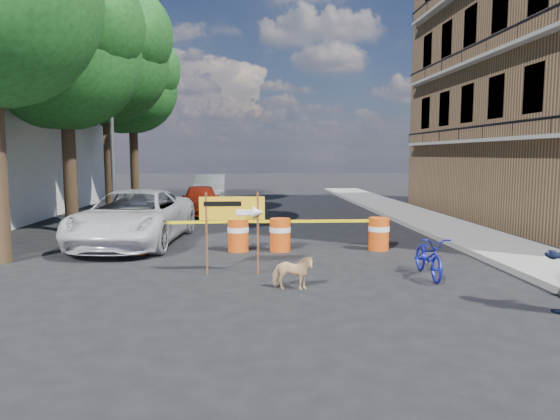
{
  "coord_description": "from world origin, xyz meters",
  "views": [
    {
      "loc": [
        -0.87,
        -10.44,
        2.63
      ],
      "look_at": [
        -0.03,
        1.48,
        1.3
      ],
      "focal_mm": 32.0,
      "sensor_mm": 36.0,
      "label": 1
    }
  ],
  "objects": [
    {
      "name": "detour_sign",
      "position": [
        -0.97,
        0.36,
        1.33
      ],
      "size": [
        1.42,
        0.26,
        1.83
      ],
      "rotation": [
        0.0,
        0.0,
        -0.0
      ],
      "color": "#592D19",
      "rests_on": "ground"
    },
    {
      "name": "tree_mid_a",
      "position": [
        -6.74,
        7.0,
        6.01
      ],
      "size": [
        5.25,
        5.0,
        8.68
      ],
      "color": "#332316",
      "rests_on": "ground"
    },
    {
      "name": "barrel_mid_left",
      "position": [
        -1.06,
        3.05,
        0.47
      ],
      "size": [
        0.58,
        0.58,
        0.9
      ],
      "color": "#C73F0B",
      "rests_on": "ground"
    },
    {
      "name": "sedan_red",
      "position": [
        -2.8,
        11.51,
        0.67
      ],
      "size": [
        1.98,
        4.07,
        1.34
      ],
      "primitive_type": "imported",
      "rotation": [
        0.0,
        0.0,
        0.1
      ],
      "color": "maroon",
      "rests_on": "ground"
    },
    {
      "name": "tree_mid_b",
      "position": [
        -6.73,
        12.0,
        6.71
      ],
      "size": [
        5.67,
        5.4,
        9.62
      ],
      "color": "#332316",
      "rests_on": "ground"
    },
    {
      "name": "sedan_silver",
      "position": [
        -2.8,
        17.58,
        0.76
      ],
      "size": [
        1.72,
        4.68,
        1.53
      ],
      "primitive_type": "imported",
      "rotation": [
        0.0,
        0.0,
        0.02
      ],
      "color": "#A0A2A7",
      "rests_on": "ground"
    },
    {
      "name": "ground",
      "position": [
        0.0,
        0.0,
        0.0
      ],
      "size": [
        120.0,
        120.0,
        0.0
      ],
      "primitive_type": "plane",
      "color": "black",
      "rests_on": "ground"
    },
    {
      "name": "sidewalk_east",
      "position": [
        6.2,
        6.0,
        0.07
      ],
      "size": [
        2.4,
        40.0,
        0.15
      ],
      "primitive_type": "cube",
      "color": "gray",
      "rests_on": "ground"
    },
    {
      "name": "barrel_far_right",
      "position": [
        2.81,
        2.94,
        0.47
      ],
      "size": [
        0.58,
        0.58,
        0.9
      ],
      "color": "#C73F0B",
      "rests_on": "ground"
    },
    {
      "name": "bicycle",
      "position": [
        3.08,
        -0.14,
        0.86
      ],
      "size": [
        0.65,
        0.94,
        1.72
      ],
      "primitive_type": "imported",
      "rotation": [
        0.0,
        0.0,
        -0.06
      ],
      "color": "#151BAD",
      "rests_on": "ground"
    },
    {
      "name": "tree_far",
      "position": [
        -6.74,
        17.0,
        6.22
      ],
      "size": [
        5.04,
        4.8,
        8.84
      ],
      "color": "#332316",
      "rests_on": "ground"
    },
    {
      "name": "barrel_mid_right",
      "position": [
        0.08,
        2.97,
        0.47
      ],
      "size": [
        0.58,
        0.58,
        0.9
      ],
      "color": "#C73F0B",
      "rests_on": "ground"
    },
    {
      "name": "dog",
      "position": [
        0.04,
        -0.96,
        0.34
      ],
      "size": [
        0.88,
        0.54,
        0.69
      ],
      "primitive_type": "imported",
      "rotation": [
        0.0,
        0.0,
        1.35
      ],
      "color": "#E6BC84",
      "rests_on": "ground"
    },
    {
      "name": "streetlamp",
      "position": [
        -5.93,
        9.5,
        4.38
      ],
      "size": [
        1.25,
        0.18,
        8.0
      ],
      "color": "gray",
      "rests_on": "ground"
    },
    {
      "name": "suv_white",
      "position": [
        -4.13,
        4.38,
        0.8
      ],
      "size": [
        3.17,
        5.96,
        1.59
      ],
      "primitive_type": "imported",
      "rotation": [
        0.0,
        0.0,
        -0.09
      ],
      "color": "silver",
      "rests_on": "ground"
    },
    {
      "name": "barrel_far_left",
      "position": [
        -3.7,
        2.88,
        0.47
      ],
      "size": [
        0.58,
        0.58,
        0.9
      ],
      "color": "#C73F0B",
      "rests_on": "ground"
    }
  ]
}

